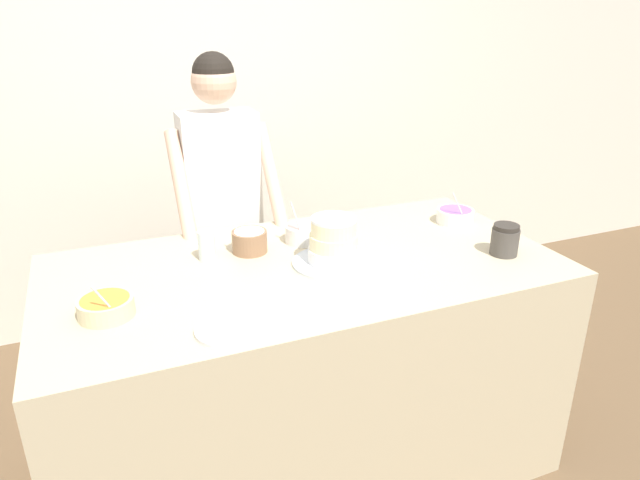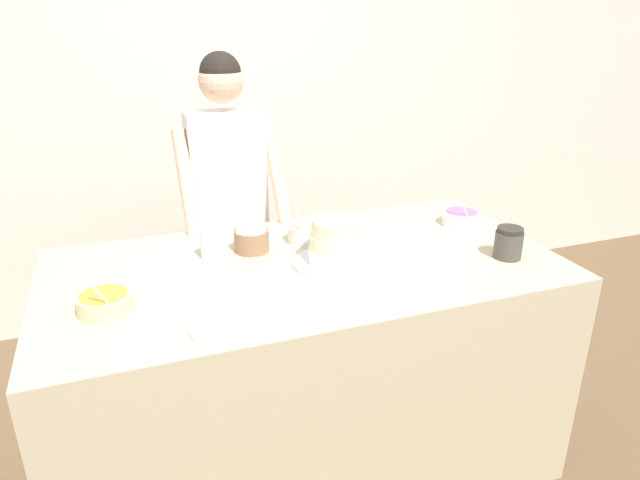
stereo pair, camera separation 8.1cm
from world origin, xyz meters
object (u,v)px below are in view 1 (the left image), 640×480
at_px(frosting_bowl_pink, 302,233).
at_px(stoneware_jar, 505,240).
at_px(frosting_bowl_purple, 455,215).
at_px(drinking_glass, 207,246).
at_px(person_baker, 222,193).
at_px(frosting_bowl_white, 250,241).
at_px(frosting_bowl_orange, 106,306).
at_px(ceramic_plate, 230,329).
at_px(cake, 333,244).

height_order(frosting_bowl_pink, stoneware_jar, frosting_bowl_pink).
bearing_deg(frosting_bowl_pink, frosting_bowl_purple, -4.01).
distance_m(frosting_bowl_purple, drinking_glass, 1.09).
relative_size(frosting_bowl_purple, frosting_bowl_pink, 0.88).
relative_size(person_baker, frosting_bowl_white, 11.59).
bearing_deg(person_baker, frosting_bowl_purple, -30.44).
bearing_deg(frosting_bowl_pink, frosting_bowl_orange, -156.95).
distance_m(drinking_glass, ceramic_plate, 0.54).
height_order(cake, frosting_bowl_pink, frosting_bowl_pink).
xyz_separation_m(frosting_bowl_orange, drinking_glass, (0.38, 0.30, 0.02)).
bearing_deg(drinking_glass, cake, -26.96).
distance_m(person_baker, cake, 0.77).
height_order(person_baker, frosting_bowl_pink, person_baker).
distance_m(frosting_bowl_orange, stoneware_jar, 1.44).
height_order(cake, frosting_bowl_orange, cake).
bearing_deg(stoneware_jar, frosting_bowl_orange, 176.62).
height_order(person_baker, cake, person_baker).
bearing_deg(stoneware_jar, frosting_bowl_pink, 148.43).
relative_size(frosting_bowl_pink, drinking_glass, 1.61).
bearing_deg(stoneware_jar, person_baker, 134.43).
relative_size(frosting_bowl_orange, ceramic_plate, 0.83).
relative_size(cake, frosting_bowl_pink, 1.66).
bearing_deg(stoneware_jar, frosting_bowl_white, 156.14).
xyz_separation_m(person_baker, frosting_bowl_white, (-0.01, -0.50, -0.04)).
distance_m(person_baker, frosting_bowl_purple, 1.06).
bearing_deg(ceramic_plate, person_baker, 77.51).
xyz_separation_m(frosting_bowl_white, frosting_bowl_pink, (0.22, 0.02, -0.01)).
distance_m(cake, drinking_glass, 0.47).
height_order(frosting_bowl_purple, ceramic_plate, frosting_bowl_purple).
distance_m(cake, ceramic_plate, 0.57).
relative_size(person_baker, frosting_bowl_pink, 8.83).
bearing_deg(drinking_glass, frosting_bowl_purple, -1.15).
bearing_deg(drinking_glass, frosting_bowl_orange, -141.48).
distance_m(ceramic_plate, stoneware_jar, 1.12).
bearing_deg(frosting_bowl_pink, person_baker, 113.33).
xyz_separation_m(person_baker, ceramic_plate, (-0.23, -1.04, -0.08)).
height_order(frosting_bowl_white, stoneware_jar, frosting_bowl_white).
height_order(cake, ceramic_plate, cake).
bearing_deg(stoneware_jar, ceramic_plate, -172.50).
bearing_deg(frosting_bowl_purple, frosting_bowl_white, 177.97).
height_order(drinking_glass, ceramic_plate, drinking_glass).
bearing_deg(stoneware_jar, drinking_glass, 160.09).
bearing_deg(ceramic_plate, drinking_glass, 84.72).
height_order(person_baker, stoneware_jar, person_baker).
distance_m(cake, frosting_bowl_orange, 0.80).
distance_m(cake, frosting_bowl_pink, 0.25).
distance_m(person_baker, frosting_bowl_pink, 0.53).
relative_size(frosting_bowl_orange, stoneware_jar, 1.42).
height_order(cake, drinking_glass, cake).
bearing_deg(frosting_bowl_orange, ceramic_plate, -35.24).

